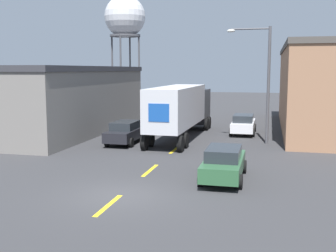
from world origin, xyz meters
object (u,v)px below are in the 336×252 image
Objects in this scene: parked_car_right_near at (224,163)px; semi_truck at (182,107)px; street_lamp at (263,76)px; water_tower at (125,18)px; parked_car_right_far at (243,124)px; parked_car_left_far at (126,132)px.

semi_truck is at bearing 110.85° from parked_car_right_near.
street_lamp is (5.93, -1.29, 2.36)m from semi_truck.
parked_car_right_near is 0.29× the size of water_tower.
semi_truck is at bearing -146.21° from parked_car_right_far.
water_tower is at bearing 114.71° from parked_car_right_near.
street_lamp is (1.51, 10.30, 3.89)m from parked_car_right_near.
semi_truck is 12.50m from parked_car_right_near.
water_tower is at bearing 122.90° from street_lamp.
parked_car_right_near is 1.00× the size of parked_car_right_far.
parked_car_left_far is (-7.71, 8.21, 0.00)m from parked_car_right_near.
street_lamp is at bearing 12.78° from parked_car_left_far.
semi_truck is 37.40m from water_tower.
parked_car_left_far is (-7.71, -6.33, 0.00)m from parked_car_right_far.
semi_truck reaches higher than parked_car_left_far.
parked_car_right_near is 1.00× the size of parked_car_left_far.
parked_car_right_near is at bearing -68.15° from semi_truck.
water_tower reaches higher than street_lamp.
parked_car_right_far is at bearing 34.78° from semi_truck.
parked_car_right_near and parked_car_left_far have the same top height.
parked_car_left_far is 0.29× the size of water_tower.
semi_truck is 2.78× the size of parked_car_right_near.
semi_truck is at bearing 167.75° from street_lamp.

